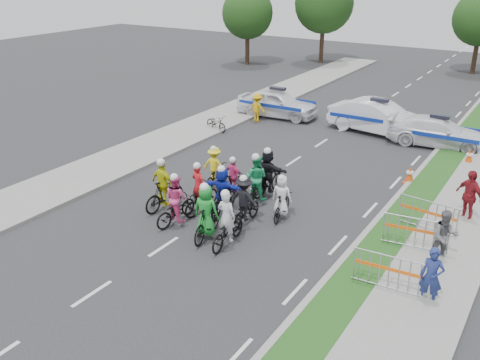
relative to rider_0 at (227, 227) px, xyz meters
The scene contains 32 objects.
ground 2.10m from the rider_0, 143.91° to the right, with size 90.00×90.00×0.00m, color #28282B.
curb_right 5.20m from the rider_0, 47.66° to the left, with size 0.20×60.00×0.12m, color gray.
grass_strip 5.69m from the rider_0, 42.42° to the left, with size 1.20×60.00×0.11m, color #254C18.
sidewalk_right 7.12m from the rider_0, 32.57° to the left, with size 2.40×60.00×0.13m, color gray.
sidewalk_left 8.99m from the rider_0, 154.80° to the left, with size 3.00×60.00×0.13m, color gray.
rider_0 is the anchor object (origin of this frame).
rider_1 0.80m from the rider_0, behind, with size 0.90×1.93×1.96m.
rider_2 2.25m from the rider_0, behind, with size 1.01×1.92×1.87m.
rider_3 3.48m from the rider_0, 163.74° to the left, with size 1.03×1.92×1.97m.
rider_4 1.53m from the rider_0, 100.84° to the left, with size 1.02×1.80×1.82m.
rider_5 2.17m from the rider_0, 127.34° to the left, with size 1.53×1.83×1.88m.
rider_6 2.79m from the rider_0, 144.24° to the left, with size 0.89×1.87×1.83m.
rider_7 2.61m from the rider_0, 77.32° to the left, with size 0.75×1.63×1.66m.
rider_8 3.28m from the rider_0, 104.33° to the left, with size 0.99×2.01×1.96m.
rider_9 3.62m from the rider_0, 119.40° to the left, with size 0.88×1.63×1.66m.
rider_10 4.74m from the rider_0, 129.16° to the left, with size 1.01×1.74×1.70m.
rider_11 4.16m from the rider_0, 101.60° to the left, with size 1.58×1.88×1.92m.
police_car_0 14.97m from the rider_0, 112.42° to the left, with size 1.83×4.55×1.55m, color white.
police_car_1 13.89m from the rider_0, 89.54° to the left, with size 1.76×5.06×1.67m, color white.
police_car_2 13.85m from the rider_0, 76.54° to the left, with size 1.91×4.69×1.36m, color white.
spectator_0 6.16m from the rider_0, ahead, with size 0.59×0.39×1.63m, color navy.
spectator_1 6.49m from the rider_0, 23.44° to the left, with size 0.80×0.62×1.64m, color #5E5D62.
spectator_2 8.33m from the rider_0, 43.84° to the left, with size 1.08×0.45×1.85m, color maroon.
marshal_hiviz 13.87m from the rider_0, 116.48° to the left, with size 1.01×0.58×1.57m, color #DBA60B.
barrier_0 5.08m from the rider_0, ahead, with size 2.00×0.50×1.12m, color #A5A8AD, non-canonical shape.
barrier_1 5.78m from the rider_0, 28.40° to the left, with size 2.00×0.50×1.12m, color #A5A8AD, non-canonical shape.
barrier_2 6.59m from the rider_0, 39.52° to the left, with size 2.00×0.50×1.12m, color #A5A8AD, non-canonical shape.
cone_0 8.79m from the rider_0, 67.02° to the left, with size 0.40×0.40×0.70m.
cone_1 12.63m from the rider_0, 66.48° to the left, with size 0.40×0.40×0.70m.
parked_bike 12.14m from the rider_0, 126.07° to the left, with size 0.54×1.56×0.82m, color black.
tree_0 31.24m from the rider_0, 120.22° to the left, with size 4.20×4.20×6.30m.
tree_3 32.87m from the rider_0, 109.01° to the left, with size 4.90×4.90×7.35m.
Camera 1 is at (9.82, -11.14, 8.36)m, focal length 40.00 mm.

